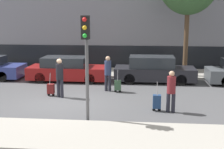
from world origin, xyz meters
name	(u,v)px	position (x,y,z in m)	size (l,w,h in m)	color
ground_plane	(61,103)	(0.00, 0.00, 0.00)	(80.00, 80.00, 0.00)	#4C4C4F
sidewalk_near	(31,133)	(0.00, -3.75, 0.06)	(28.00, 2.50, 0.12)	#A39E93
sidewalk_far	(88,72)	(0.00, 7.00, 0.06)	(28.00, 3.00, 0.12)	#A39E93
parked_car_1	(67,70)	(-0.78, 4.53, 0.65)	(4.53, 1.77, 1.39)	maroon
parked_car_2	(154,70)	(4.22, 4.67, 0.68)	(4.54, 1.72, 1.48)	black
pedestrian_left	(60,75)	(-0.24, 0.87, 1.04)	(0.34, 0.34, 1.82)	#23232D
trolley_left	(51,89)	(-0.75, 1.08, 0.35)	(0.34, 0.29, 1.12)	maroon
pedestrian_center	(108,71)	(1.85, 2.28, 1.01)	(0.34, 0.34, 1.78)	#23232D
trolley_center	(118,85)	(2.36, 2.07, 0.36)	(0.34, 0.29, 1.15)	#335138
pedestrian_right	(171,89)	(4.69, -0.90, 0.95)	(0.35, 0.34, 1.67)	#23232D
trolley_right	(157,102)	(4.15, -0.80, 0.39)	(0.34, 0.29, 1.21)	navy
traffic_light	(86,48)	(1.60, -2.36, 2.70)	(0.28, 0.47, 3.79)	#515154
parked_bicycle	(65,66)	(-1.45, 6.73, 0.49)	(1.77, 0.06, 0.96)	black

